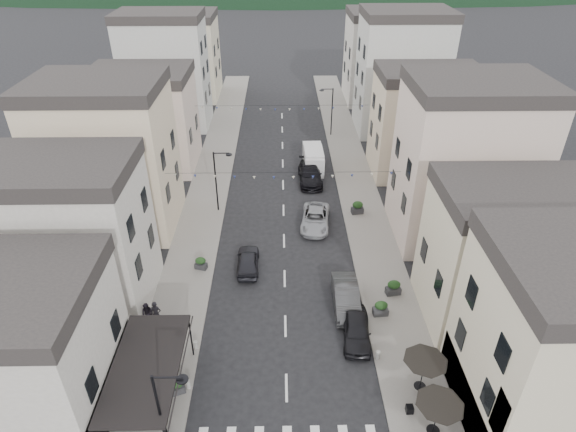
# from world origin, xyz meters

# --- Properties ---
(sidewalk_left) EXTENTS (4.00, 76.00, 0.12)m
(sidewalk_left) POSITION_xyz_m (-7.50, 32.00, 0.06)
(sidewalk_left) COLOR slate
(sidewalk_left) RESTS_ON ground
(sidewalk_right) EXTENTS (4.00, 76.00, 0.12)m
(sidewalk_right) POSITION_xyz_m (7.50, 32.00, 0.06)
(sidewalk_right) COLOR slate
(sidewalk_right) RESTS_ON ground
(bistro_building) EXTENTS (10.00, 8.00, 10.00)m
(bistro_building) POSITION_xyz_m (14.50, 4.00, 5.00)
(bistro_building) COLOR beige
(bistro_building) RESTS_ON ground
(boutique_awning) EXTENTS (3.77, 7.50, 3.28)m
(boutique_awning) POSITION_xyz_m (-7.25, 5.00, 3.11)
(boutique_awning) COLOR black
(boutique_awning) RESTS_ON ground
(buildings_row_left) EXTENTS (10.20, 54.16, 14.00)m
(buildings_row_left) POSITION_xyz_m (-14.50, 37.75, 6.12)
(buildings_row_left) COLOR #B7B1A7
(buildings_row_left) RESTS_ON ground
(buildings_row_right) EXTENTS (10.20, 54.16, 14.50)m
(buildings_row_right) POSITION_xyz_m (14.50, 36.59, 6.32)
(buildings_row_right) COLOR beige
(buildings_row_right) RESTS_ON ground
(cafe_terrace) EXTENTS (2.50, 8.10, 2.53)m
(cafe_terrace) POSITION_xyz_m (7.70, 2.80, 2.36)
(cafe_terrace) COLOR black
(cafe_terrace) RESTS_ON ground
(streetlamp_left_near) EXTENTS (1.70, 0.56, 6.00)m
(streetlamp_left_near) POSITION_xyz_m (-5.82, 2.00, 3.70)
(streetlamp_left_near) COLOR black
(streetlamp_left_near) RESTS_ON ground
(streetlamp_left_far) EXTENTS (1.70, 0.56, 6.00)m
(streetlamp_left_far) POSITION_xyz_m (-5.82, 26.00, 3.70)
(streetlamp_left_far) COLOR black
(streetlamp_left_far) RESTS_ON ground
(streetlamp_right_far) EXTENTS (1.70, 0.56, 6.00)m
(streetlamp_right_far) POSITION_xyz_m (5.82, 44.00, 3.70)
(streetlamp_right_far) COLOR black
(streetlamp_right_far) RESTS_ON ground
(bollards) EXTENTS (11.66, 10.26, 0.60)m
(bollards) POSITION_xyz_m (0.00, 5.50, 0.42)
(bollards) COLOR gray
(bollards) RESTS_ON ground
(bunting_near) EXTENTS (19.00, 0.28, 0.62)m
(bunting_near) POSITION_xyz_m (0.00, 22.00, 5.65)
(bunting_near) COLOR black
(bunting_near) RESTS_ON ground
(bunting_far) EXTENTS (19.00, 0.28, 0.62)m
(bunting_far) POSITION_xyz_m (0.00, 38.00, 5.65)
(bunting_far) COLOR black
(bunting_far) RESTS_ON ground
(parked_car_a) EXTENTS (2.09, 4.48, 1.48)m
(parked_car_a) POSITION_xyz_m (4.60, 9.85, 0.74)
(parked_car_a) COLOR black
(parked_car_a) RESTS_ON ground
(parked_car_b) EXTENTS (1.75, 4.95, 1.63)m
(parked_car_b) POSITION_xyz_m (4.30, 12.92, 0.81)
(parked_car_b) COLOR #343436
(parked_car_b) RESTS_ON ground
(parked_car_c) EXTENTS (3.02, 5.48, 1.45)m
(parked_car_c) POSITION_xyz_m (2.80, 23.34, 0.73)
(parked_car_c) COLOR gray
(parked_car_c) RESTS_ON ground
(parked_car_d) EXTENTS (2.46, 5.75, 1.65)m
(parked_car_d) POSITION_xyz_m (2.80, 31.77, 0.83)
(parked_car_d) COLOR black
(parked_car_d) RESTS_ON ground
(parked_car_e) EXTENTS (1.77, 4.24, 1.44)m
(parked_car_e) POSITION_xyz_m (-2.84, 17.32, 0.72)
(parked_car_e) COLOR black
(parked_car_e) RESTS_ON ground
(delivery_van) EXTENTS (2.08, 5.10, 2.43)m
(delivery_van) POSITION_xyz_m (3.29, 34.75, 1.19)
(delivery_van) COLOR silver
(delivery_van) RESTS_ON ground
(pedestrian_a) EXTENTS (0.73, 0.49, 1.94)m
(pedestrian_a) POSITION_xyz_m (-8.58, 11.14, 1.09)
(pedestrian_a) COLOR black
(pedestrian_a) RESTS_ON sidewalk_left
(pedestrian_b) EXTENTS (0.92, 0.77, 1.69)m
(pedestrian_b) POSITION_xyz_m (-9.20, 11.32, 0.97)
(pedestrian_b) COLOR black
(pedestrian_b) RESTS_ON sidewalk_left
(planter_la) EXTENTS (1.08, 0.83, 1.07)m
(planter_la) POSITION_xyz_m (-6.33, 5.69, 0.64)
(planter_la) COLOR #2A2A2C
(planter_la) RESTS_ON sidewalk_left
(planter_lb) EXTENTS (1.04, 0.76, 1.04)m
(planter_lb) POSITION_xyz_m (-6.50, 17.20, 0.62)
(planter_lb) COLOR #292A2C
(planter_lb) RESTS_ON sidewalk_left
(planter_ra) EXTENTS (1.07, 0.65, 1.15)m
(planter_ra) POSITION_xyz_m (6.56, 11.90, 0.68)
(planter_ra) COLOR #323235
(planter_ra) RESTS_ON sidewalk_right
(planter_rb) EXTENTS (1.15, 0.77, 1.19)m
(planter_rb) POSITION_xyz_m (7.87, 14.01, 0.70)
(planter_rb) COLOR #2A2A2C
(planter_rb) RESTS_ON sidewalk_right
(planter_rc) EXTENTS (1.18, 0.78, 1.23)m
(planter_rc) POSITION_xyz_m (6.81, 25.22, 0.72)
(planter_rc) COLOR #2A2A2C
(planter_rc) RESTS_ON sidewalk_right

